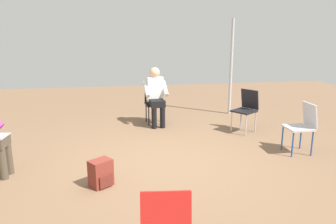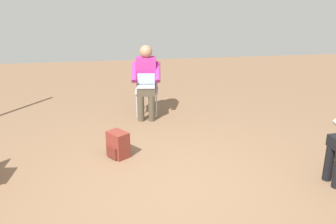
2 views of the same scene
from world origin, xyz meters
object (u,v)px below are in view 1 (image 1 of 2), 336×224
at_px(chair_northeast, 246,108).
at_px(backpack_near_laptop_user, 101,175).
at_px(chair_east, 303,124).
at_px(chair_north, 154,101).
at_px(person_in_white, 156,93).

relative_size(chair_northeast, backpack_near_laptop_user, 2.36).
distance_m(chair_east, chair_north, 3.12).
relative_size(chair_north, backpack_near_laptop_user, 2.36).
xyz_separation_m(chair_northeast, person_in_white, (-1.73, 0.77, 0.20)).
distance_m(person_in_white, backpack_near_laptop_user, 3.00).
bearing_deg(person_in_white, chair_east, 132.74).
bearing_deg(chair_north, chair_northeast, 147.89).
bearing_deg(chair_north, backpack_near_laptop_user, 65.89).
xyz_separation_m(chair_north, person_in_white, (0.01, -0.17, 0.20)).
distance_m(chair_north, person_in_white, 0.26).
relative_size(chair_northeast, person_in_white, 0.69).
relative_size(chair_northeast, chair_north, 1.00).
distance_m(chair_east, person_in_white, 3.00).
height_order(person_in_white, backpack_near_laptop_user, person_in_white).
bearing_deg(backpack_near_laptop_user, chair_east, 12.05).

